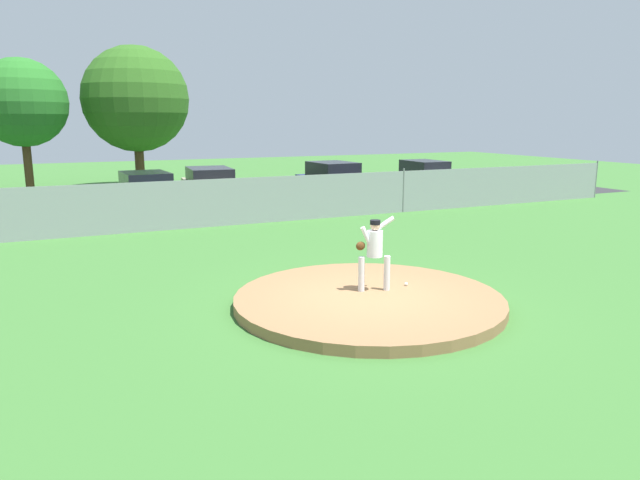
% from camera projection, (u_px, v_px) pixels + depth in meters
% --- Properties ---
extents(ground_plane, '(80.00, 80.00, 0.00)m').
position_uv_depth(ground_plane, '(267.00, 247.00, 17.02)').
color(ground_plane, '#386B2D').
extents(asphalt_strip, '(44.00, 7.00, 0.01)m').
position_uv_depth(asphalt_strip, '(199.00, 208.00, 24.58)').
color(asphalt_strip, '#2B2B2D').
rests_on(asphalt_strip, ground_plane).
extents(pitchers_mound, '(5.38, 5.38, 0.21)m').
position_uv_depth(pitchers_mound, '(368.00, 300.00, 11.67)').
color(pitchers_mound, olive).
rests_on(pitchers_mound, ground_plane).
extents(pitcher_youth, '(0.83, 0.32, 1.54)m').
position_uv_depth(pitcher_youth, '(374.00, 248.00, 11.79)').
color(pitcher_youth, silver).
rests_on(pitcher_youth, pitchers_mound).
extents(baseball, '(0.07, 0.07, 0.07)m').
position_uv_depth(baseball, '(406.00, 284.00, 12.32)').
color(baseball, white).
rests_on(baseball, pitchers_mound).
extents(chainlink_fence, '(36.30, 0.07, 1.76)m').
position_uv_depth(chainlink_fence, '(228.00, 202.00, 20.41)').
color(chainlink_fence, gray).
rests_on(chainlink_fence, ground_plane).
extents(parked_car_navy, '(2.11, 4.14, 1.79)m').
position_uv_depth(parked_car_navy, '(333.00, 183.00, 26.56)').
color(parked_car_navy, '#161E4C').
rests_on(parked_car_navy, ground_plane).
extents(parked_car_champagne, '(2.18, 4.50, 1.69)m').
position_uv_depth(parked_car_champagne, '(210.00, 189.00, 24.64)').
color(parked_car_champagne, tan).
rests_on(parked_car_champagne, ground_plane).
extents(parked_car_white, '(1.85, 4.27, 1.66)m').
position_uv_depth(parked_car_white, '(424.00, 178.00, 29.40)').
color(parked_car_white, silver).
rests_on(parked_car_white, ground_plane).
extents(parked_car_teal, '(2.05, 4.32, 1.64)m').
position_uv_depth(parked_car_teal, '(146.00, 194.00, 23.10)').
color(parked_car_teal, '#146066').
rests_on(parked_car_teal, ground_plane).
extents(traffic_cone_orange, '(0.40, 0.40, 0.55)m').
position_uv_depth(traffic_cone_orange, '(39.00, 207.00, 23.05)').
color(traffic_cone_orange, orange).
rests_on(traffic_cone_orange, asphalt_strip).
extents(tree_broad_right, '(4.20, 4.20, 6.57)m').
position_uv_depth(tree_broad_right, '(22.00, 103.00, 27.77)').
color(tree_broad_right, '#4C331E').
rests_on(tree_broad_right, ground_plane).
extents(tree_slender_far, '(5.54, 5.54, 7.52)m').
position_uv_depth(tree_slender_far, '(136.00, 99.00, 30.84)').
color(tree_slender_far, '#4C331E').
rests_on(tree_slender_far, ground_plane).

